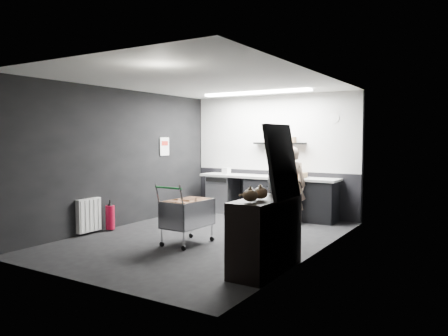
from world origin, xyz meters
The scene contains 22 objects.
floor centered at (0.00, 0.00, 0.00)m, with size 5.50×5.50×0.00m, color black.
ceiling centered at (0.00, 0.00, 2.70)m, with size 5.50×5.50×0.00m, color silver.
wall_back centered at (0.00, 2.75, 1.35)m, with size 5.50×5.50×0.00m, color black.
wall_front centered at (0.00, -2.75, 1.35)m, with size 5.50×5.50×0.00m, color black.
wall_left centered at (-2.00, 0.00, 1.35)m, with size 5.50×5.50×0.00m, color black.
wall_right centered at (2.00, 0.00, 1.35)m, with size 5.50×5.50×0.00m, color black.
kitchen_wall_panel centered at (0.00, 2.73, 1.85)m, with size 3.95×0.02×1.70m, color beige.
dado_panel centered at (0.00, 2.73, 0.50)m, with size 3.95×0.02×1.00m, color black.
floating_shelf centered at (0.20, 2.62, 1.62)m, with size 1.20×0.22×0.04m, color black.
wall_clock centered at (1.40, 2.72, 2.15)m, with size 0.20×0.20×0.03m, color silver.
poster centered at (-1.98, 1.30, 1.55)m, with size 0.02×0.30×0.40m, color white.
poster_red_band centered at (-1.98, 1.30, 1.62)m, with size 0.01×0.22×0.10m, color red.
radiator centered at (-1.94, -0.90, 0.35)m, with size 0.10×0.50×0.60m, color silver.
ceiling_strip centered at (0.00, 1.85, 2.67)m, with size 2.40×0.20×0.04m, color white.
prep_counter centered at (0.14, 2.42, 0.46)m, with size 3.20×0.61×0.90m.
person centered at (0.77, 1.97, 0.78)m, with size 0.57×0.37×1.57m, color beige.
shopping_cart centered at (-0.01, -0.53, 0.47)m, with size 0.57×0.92×0.99m.
sideboard centered at (1.75, -1.14, 0.61)m, with size 0.55×1.28×1.92m.
fire_extinguisher centered at (-1.85, -0.47, 0.27)m, with size 0.17×0.17×0.55m.
cardboard_box centered at (0.62, 2.37, 0.95)m, with size 0.54×0.41×0.11m, color #987651.
pink_tub centered at (0.44, 2.42, 0.99)m, with size 0.18×0.18×0.18m, color white.
white_container centered at (-1.02, 2.37, 0.97)m, with size 0.17×0.13×0.15m, color silver.
Camera 1 is at (4.23, -6.24, 1.75)m, focal length 35.00 mm.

